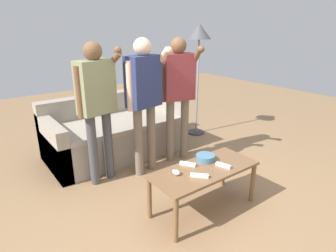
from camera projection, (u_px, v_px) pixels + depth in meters
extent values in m
plane|color=#93704C|center=(181.00, 210.00, 2.79)|extent=(12.00, 12.00, 0.00)
cube|color=#9E9384|center=(116.00, 138.00, 3.97)|extent=(1.82, 0.93, 0.44)
cube|color=#AA9F8F|center=(118.00, 123.00, 3.83)|extent=(1.54, 0.81, 0.06)
cube|color=#9E9384|center=(103.00, 105.00, 4.12)|extent=(1.82, 0.18, 0.34)
cube|color=#9E9384|center=(53.00, 147.00, 3.46)|extent=(0.14, 0.93, 0.64)
cube|color=#9E9384|center=(165.00, 120.00, 4.41)|extent=(0.14, 0.93, 0.64)
cube|color=brown|center=(204.00, 170.00, 2.68)|extent=(1.05, 0.46, 0.03)
cylinder|color=brown|center=(176.00, 220.00, 2.32)|extent=(0.04, 0.04, 0.42)
cylinder|color=brown|center=(253.00, 183.00, 2.88)|extent=(0.04, 0.04, 0.42)
cylinder|color=brown|center=(149.00, 198.00, 2.62)|extent=(0.04, 0.04, 0.42)
cylinder|color=brown|center=(223.00, 168.00, 3.17)|extent=(0.04, 0.04, 0.42)
cylinder|color=teal|center=(205.00, 158.00, 2.82)|extent=(0.19, 0.19, 0.06)
ellipsoid|color=white|center=(176.00, 172.00, 2.55)|extent=(0.06, 0.09, 0.05)
cylinder|color=#4C4C51|center=(175.00, 169.00, 2.55)|extent=(0.02, 0.02, 0.01)
cylinder|color=#2D2D33|center=(196.00, 132.00, 4.79)|extent=(0.28, 0.28, 0.02)
cylinder|color=gray|center=(197.00, 88.00, 4.54)|extent=(0.03, 0.03, 1.48)
cone|color=#4C4C51|center=(199.00, 31.00, 4.25)|extent=(0.35, 0.35, 0.22)
cylinder|color=#47474C|center=(93.00, 150.00, 3.14)|extent=(0.10, 0.10, 0.81)
cylinder|color=#47474C|center=(108.00, 145.00, 3.28)|extent=(0.10, 0.10, 0.81)
cube|color=gray|center=(96.00, 87.00, 2.98)|extent=(0.42, 0.27, 0.56)
sphere|color=brown|center=(92.00, 51.00, 2.86)|extent=(0.19, 0.19, 0.19)
cylinder|color=brown|center=(79.00, 93.00, 2.86)|extent=(0.07, 0.07, 0.53)
cylinder|color=gray|center=(110.00, 75.00, 3.08)|extent=(0.07, 0.07, 0.26)
cylinder|color=brown|center=(114.00, 60.00, 2.98)|extent=(0.11, 0.26, 0.21)
sphere|color=brown|center=(118.00, 50.00, 2.89)|extent=(0.08, 0.08, 0.08)
cylinder|color=#756656|center=(139.00, 142.00, 3.34)|extent=(0.10, 0.10, 0.83)
cylinder|color=#756656|center=(151.00, 137.00, 3.48)|extent=(0.10, 0.10, 0.83)
cube|color=navy|center=(143.00, 82.00, 3.18)|extent=(0.43, 0.28, 0.57)
sphere|color=beige|center=(142.00, 47.00, 3.05)|extent=(0.20, 0.20, 0.20)
cylinder|color=beige|center=(130.00, 87.00, 3.05)|extent=(0.07, 0.07, 0.54)
cylinder|color=navy|center=(156.00, 70.00, 3.28)|extent=(0.07, 0.07, 0.27)
cylinder|color=beige|center=(162.00, 58.00, 3.17)|extent=(0.11, 0.23, 0.25)
sphere|color=beige|center=(169.00, 50.00, 3.07)|extent=(0.08, 0.08, 0.08)
cylinder|color=#756656|center=(170.00, 131.00, 3.70)|extent=(0.10, 0.10, 0.82)
cylinder|color=#756656|center=(184.00, 129.00, 3.78)|extent=(0.10, 0.10, 0.82)
cube|color=brown|center=(178.00, 77.00, 3.51)|extent=(0.43, 0.29, 0.56)
sphere|color=brown|center=(178.00, 46.00, 3.38)|extent=(0.20, 0.20, 0.20)
cylinder|color=brown|center=(163.00, 80.00, 3.44)|extent=(0.07, 0.07, 0.53)
cylinder|color=brown|center=(192.00, 67.00, 3.54)|extent=(0.07, 0.07, 0.27)
cylinder|color=brown|center=(197.00, 56.00, 3.41)|extent=(0.12, 0.23, 0.24)
sphere|color=brown|center=(201.00, 49.00, 3.29)|extent=(0.08, 0.08, 0.08)
cube|color=white|center=(188.00, 164.00, 2.72)|extent=(0.12, 0.15, 0.03)
cylinder|color=silver|center=(185.00, 162.00, 2.73)|extent=(0.01, 0.01, 0.00)
cube|color=silver|center=(193.00, 163.00, 2.70)|extent=(0.02, 0.02, 0.00)
cube|color=white|center=(199.00, 176.00, 2.51)|extent=(0.14, 0.14, 0.03)
cylinder|color=silver|center=(196.00, 174.00, 2.51)|extent=(0.01, 0.01, 0.00)
cube|color=silver|center=(205.00, 174.00, 2.50)|extent=(0.02, 0.02, 0.00)
cube|color=white|center=(223.00, 165.00, 2.70)|extent=(0.08, 0.15, 0.03)
cylinder|color=silver|center=(221.00, 163.00, 2.71)|extent=(0.01, 0.01, 0.00)
cube|color=silver|center=(228.00, 165.00, 2.67)|extent=(0.02, 0.02, 0.00)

